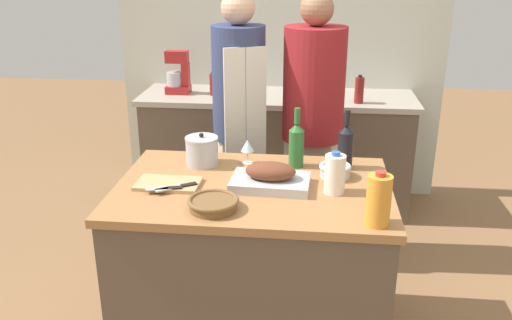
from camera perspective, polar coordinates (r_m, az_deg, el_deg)
The scene contains 21 objects.
kitchen_island at distance 2.80m, azimuth -0.29°, elevation -10.91°, with size 1.31×0.87×0.88m.
back_counter at distance 4.29m, azimuth 2.16°, elevation 0.97°, with size 2.10×0.60×0.90m.
back_wall at distance 4.43m, azimuth 2.63°, elevation 12.56°, with size 2.60×0.10×2.55m.
roasting_pan at distance 2.56m, azimuth 1.53°, elevation -1.87°, with size 0.38×0.26×0.12m.
wicker_basket at distance 2.35m, azimuth -4.52°, elevation -4.57°, with size 0.23×0.23×0.05m.
cutting_board at distance 2.62m, azimuth -9.22°, elevation -2.48°, with size 0.31×0.19×0.02m.
stock_pot at distance 2.84m, azimuth -5.71°, elevation 0.97°, with size 0.17×0.17×0.17m.
mixing_bowl at distance 2.70m, azimuth 8.33°, elevation -1.05°, with size 0.16×0.16×0.07m.
juice_jug at distance 2.24m, azimuth 12.77°, elevation -4.13°, with size 0.10×0.10×0.23m.
milk_jug at distance 2.51m, azimuth 8.31°, elevation -1.45°, with size 0.10×0.10×0.20m.
wine_bottle_green at distance 2.80m, azimuth 9.41°, elevation 1.52°, with size 0.08×0.08×0.31m.
wine_bottle_dark at distance 2.79m, azimuth 4.28°, elevation 1.71°, with size 0.08×0.08×0.31m.
wine_glass_left at distance 2.83m, azimuth -0.91°, elevation 1.45°, with size 0.07×0.07×0.13m.
knife_chef at distance 2.55m, azimuth -8.24°, elevation -2.81°, with size 0.19×0.13×0.01m.
knife_paring at distance 2.54m, azimuth -9.54°, elevation -2.97°, with size 0.17×0.07×0.01m.
stand_mixer at distance 4.24m, azimuth -8.22°, elevation 8.77°, with size 0.18×0.14×0.33m.
condiment_bottle_tall at distance 4.02m, azimuth 4.81°, elevation 7.20°, with size 0.06×0.06×0.14m.
condiment_bottle_short at distance 3.99m, azimuth 10.81°, elevation 7.24°, with size 0.07×0.07×0.20m.
condiment_bottle_extra at distance 4.16m, azimuth -4.57°, elevation 7.94°, with size 0.05×0.05×0.18m.
person_cook_aproned at distance 3.39m, azimuth -1.77°, elevation 4.53°, with size 0.34×0.36×1.72m.
person_cook_guest at distance 3.40m, azimuth 5.98°, elevation 4.21°, with size 0.38×0.38×1.72m.
Camera 1 is at (0.26, -2.37, 1.91)m, focal length 38.00 mm.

